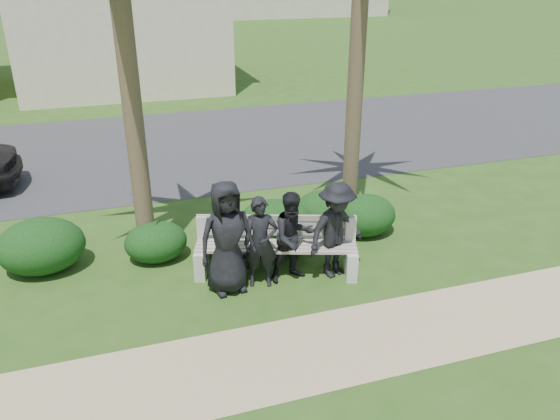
% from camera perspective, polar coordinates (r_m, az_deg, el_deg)
% --- Properties ---
extents(ground, '(160.00, 160.00, 0.00)m').
position_cam_1_polar(ground, '(9.00, -2.02, -7.93)').
color(ground, '#2A4E16').
rests_on(ground, ground).
extents(footpath, '(30.00, 1.60, 0.01)m').
position_cam_1_polar(footpath, '(7.60, 1.89, -14.81)').
color(footpath, tan).
rests_on(footpath, ground).
extents(asphalt_street, '(160.00, 8.00, 0.01)m').
position_cam_1_polar(asphalt_street, '(16.20, -9.96, 6.65)').
color(asphalt_street, '#2D2D30').
rests_on(asphalt_street, ground).
extents(park_bench, '(2.87, 1.45, 0.94)m').
position_cam_1_polar(park_bench, '(9.16, -0.51, -4.21)').
color(park_bench, gray).
rests_on(park_bench, ground).
extents(man_a, '(0.97, 0.70, 1.85)m').
position_cam_1_polar(man_a, '(8.50, -5.56, -2.90)').
color(man_a, black).
rests_on(man_a, ground).
extents(man_b, '(0.63, 0.49, 1.53)m').
position_cam_1_polar(man_b, '(8.68, -2.04, -3.41)').
color(man_b, black).
rests_on(man_b, ground).
extents(man_c, '(0.82, 0.68, 1.54)m').
position_cam_1_polar(man_c, '(8.83, 1.39, -2.84)').
color(man_c, black).
rests_on(man_c, ground).
extents(man_d, '(1.21, 0.91, 1.66)m').
position_cam_1_polar(man_d, '(8.96, 5.88, -2.11)').
color(man_d, black).
rests_on(man_d, ground).
extents(hedge_a, '(1.45, 1.20, 0.95)m').
position_cam_1_polar(hedge_a, '(10.08, -23.73, -3.32)').
color(hedge_a, black).
rests_on(hedge_a, ground).
extents(hedge_b, '(1.09, 0.90, 0.71)m').
position_cam_1_polar(hedge_b, '(9.85, -12.85, -3.15)').
color(hedge_b, black).
rests_on(hedge_b, ground).
extents(hedge_c, '(0.89, 0.73, 0.58)m').
position_cam_1_polar(hedge_c, '(9.95, -6.15, -2.81)').
color(hedge_c, black).
rests_on(hedge_c, ground).
extents(hedge_d, '(1.49, 1.23, 0.97)m').
position_cam_1_polar(hedge_d, '(9.88, -0.60, -1.58)').
color(hedge_d, black).
rests_on(hedge_d, ground).
extents(hedge_e, '(1.31, 1.08, 0.86)m').
position_cam_1_polar(hedge_e, '(10.62, 4.78, -0.09)').
color(hedge_e, black).
rests_on(hedge_e, ground).
extents(hedge_f, '(1.23, 1.02, 0.80)m').
position_cam_1_polar(hedge_f, '(10.64, 8.84, -0.43)').
color(hedge_f, black).
rests_on(hedge_f, ground).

